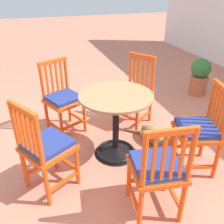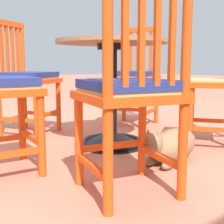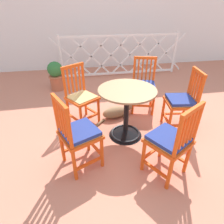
% 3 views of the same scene
% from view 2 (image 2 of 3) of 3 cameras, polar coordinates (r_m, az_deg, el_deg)
% --- Properties ---
extents(ground_plane, '(24.00, 24.00, 0.00)m').
position_cam_2_polar(ground_plane, '(2.23, -4.48, -6.12)').
color(ground_plane, '#C6755B').
extents(cafe_table, '(0.76, 0.76, 0.73)m').
position_cam_2_polar(cafe_table, '(2.19, 0.01, 1.22)').
color(cafe_table, black).
rests_on(cafe_table, ground_plane).
extents(orange_chair_tucked_in, '(0.49, 0.49, 0.91)m').
position_cam_2_polar(orange_chair_tucked_in, '(1.34, 3.35, 3.38)').
color(orange_chair_tucked_in, '#E04C14').
rests_on(orange_chair_tucked_in, ground_plane).
extents(orange_chair_by_planter, '(0.56, 0.56, 0.91)m').
position_cam_2_polar(orange_chair_by_planter, '(2.32, 19.19, 4.87)').
color(orange_chair_by_planter, '#E04C14').
rests_on(orange_chair_by_planter, ground_plane).
extents(orange_chair_facing_out, '(0.53, 0.53, 0.91)m').
position_cam_2_polar(orange_chair_facing_out, '(2.95, 4.10, 6.33)').
color(orange_chair_facing_out, '#E04C14').
rests_on(orange_chair_facing_out, ground_plane).
extents(orange_chair_at_corner, '(0.55, 0.55, 0.91)m').
position_cam_2_polar(orange_chair_at_corner, '(2.66, -15.22, 5.78)').
color(orange_chair_at_corner, '#E04C14').
rests_on(orange_chair_at_corner, ground_plane).
extents(tabby_cat, '(0.69, 0.40, 0.23)m').
position_cam_2_polar(tabby_cat, '(1.88, 10.51, -6.08)').
color(tabby_cat, '#8E704C').
rests_on(tabby_cat, ground_plane).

